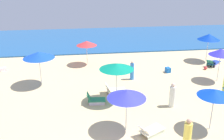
{
  "coord_description": "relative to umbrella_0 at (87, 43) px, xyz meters",
  "views": [
    {
      "loc": [
        -1.03,
        -8.57,
        8.11
      ],
      "look_at": [
        1.37,
        9.62,
        1.13
      ],
      "focal_mm": 41.87,
      "sensor_mm": 36.0,
      "label": 1
    }
  ],
  "objects": [
    {
      "name": "ocean",
      "position": [
        0.33,
        9.42,
        -1.98
      ],
      "size": [
        60.0,
        12.67,
        0.12
      ],
      "primitive_type": "cube",
      "color": "#205999",
      "rests_on": "ground_plane"
    },
    {
      "name": "umbrella_4",
      "position": [
        9.97,
        -5.13,
        0.33
      ],
      "size": [
        1.82,
        1.82,
        2.61
      ],
      "color": "silver",
      "rests_on": "ground_plane"
    },
    {
      "name": "lounge_chair_3_0",
      "position": [
        2.84,
        -11.51,
        -1.78
      ],
      "size": [
        1.59,
        1.28,
        0.7
      ],
      "rotation": [
        0.0,
        0.0,
        2.08
      ],
      "color": "silver",
      "rests_on": "ground_plane"
    },
    {
      "name": "umbrella_9",
      "position": [
        11.32,
        -0.48,
        0.34
      ],
      "size": [
        2.03,
        2.03,
        2.65
      ],
      "color": "silver",
      "rests_on": "ground_plane"
    },
    {
      "name": "beachgoer_3",
      "position": [
        4.35,
        -12.64,
        -1.34
      ],
      "size": [
        0.55,
        0.55,
        1.53
      ],
      "rotation": [
        0.0,
        0.0,
        0.97
      ],
      "color": "#F9E45C",
      "rests_on": "ground_plane"
    },
    {
      "name": "cooler_box_2",
      "position": [
        6.73,
        -2.86,
        -1.82
      ],
      "size": [
        0.44,
        0.51,
        0.43
      ],
      "primitive_type": "cube",
      "rotation": [
        0.0,
        0.0,
        4.9
      ],
      "color": "blue",
      "rests_on": "ground_plane"
    },
    {
      "name": "cooler_box_0",
      "position": [
        -7.29,
        -0.72,
        -1.88
      ],
      "size": [
        0.61,
        0.52,
        0.32
      ],
      "primitive_type": "cube",
      "rotation": [
        0.0,
        0.0,
        0.5
      ],
      "color": "silver",
      "rests_on": "ground_plane"
    },
    {
      "name": "lounge_chair_9_0",
      "position": [
        11.25,
        -1.78,
        -1.8
      ],
      "size": [
        1.48,
        1.39,
        0.68
      ],
      "rotation": [
        0.0,
        0.0,
        2.28
      ],
      "color": "silver",
      "rests_on": "ground_plane"
    },
    {
      "name": "umbrella_1",
      "position": [
        -3.63,
        -4.13,
        0.34
      ],
      "size": [
        2.3,
        2.3,
        2.61
      ],
      "color": "silver",
      "rests_on": "ground_plane"
    },
    {
      "name": "umbrella_0",
      "position": [
        0.0,
        0.0,
        0.0
      ],
      "size": [
        1.84,
        1.84,
        2.25
      ],
      "color": "silver",
      "rests_on": "ground_plane"
    },
    {
      "name": "umbrella_3",
      "position": [
        1.63,
        -10.89,
        0.11
      ],
      "size": [
        2.05,
        2.05,
        2.36
      ],
      "color": "silver",
      "rests_on": "ground_plane"
    },
    {
      "name": "beachgoer_1",
      "position": [
        5.0,
        -8.66,
        -1.29
      ],
      "size": [
        0.46,
        0.46,
        1.62
      ],
      "rotation": [
        0.0,
        0.0,
        3.39
      ],
      "color": "white",
      "rests_on": "ground_plane"
    },
    {
      "name": "lounge_chair_8_1",
      "position": [
        1.65,
        -6.28,
        -1.76
      ],
      "size": [
        1.44,
        0.68,
        0.75
      ],
      "rotation": [
        0.0,
        0.0,
        1.58
      ],
      "color": "silver",
      "rests_on": "ground_plane"
    },
    {
      "name": "umbrella_5",
      "position": [
        6.19,
        -11.39,
        0.15
      ],
      "size": [
        1.8,
        1.8,
        2.39
      ],
      "color": "silver",
      "rests_on": "ground_plane"
    },
    {
      "name": "beach_ball_1",
      "position": [
        10.23,
        -2.64,
        -1.89
      ],
      "size": [
        0.31,
        0.31,
        0.31
      ],
      "primitive_type": "sphere",
      "color": "#D73C3D",
      "rests_on": "ground_plane"
    },
    {
      "name": "lounge_chair_9_1",
      "position": [
        11.46,
        -1.81,
        -1.76
      ],
      "size": [
        1.55,
        1.46,
        0.67
      ],
      "rotation": [
        0.0,
        0.0,
        2.29
      ],
      "color": "silver",
      "rests_on": "ground_plane"
    },
    {
      "name": "beachgoer_6",
      "position": [
        3.38,
        -3.96,
        -1.32
      ],
      "size": [
        0.44,
        0.44,
        1.54
      ],
      "rotation": [
        0.0,
        0.0,
        0.59
      ],
      "color": "#3980D8",
      "rests_on": "ground_plane"
    },
    {
      "name": "umbrella_8",
      "position": [
        1.6,
        -7.52,
        0.44
      ],
      "size": [
        2.2,
        2.2,
        2.67
      ],
      "color": "silver",
      "rests_on": "ground_plane"
    },
    {
      "name": "lounge_chair_8_0",
      "position": [
        0.19,
        -7.64,
        -1.76
      ],
      "size": [
        1.25,
        0.73,
        0.73
      ],
      "rotation": [
        0.0,
        0.0,
        1.5
      ],
      "color": "silver",
      "rests_on": "ground_plane"
    }
  ]
}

